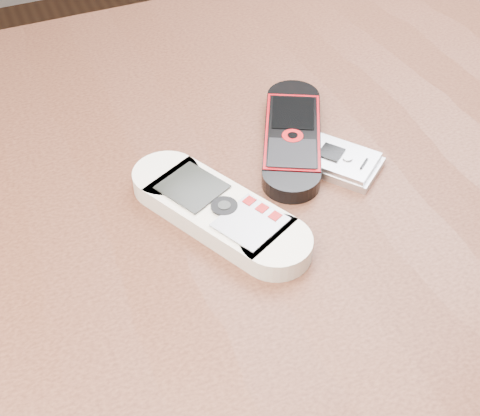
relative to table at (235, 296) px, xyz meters
name	(u,v)px	position (x,y,z in m)	size (l,w,h in m)	color
table	(235,296)	(0.00, 0.00, 0.00)	(1.20, 0.80, 0.75)	black
nokia_white	(218,211)	(-0.01, 0.00, 0.12)	(0.06, 0.18, 0.02)	white
nokia_black_red	(292,136)	(0.09, 0.07, 0.11)	(0.05, 0.17, 0.02)	black
motorola_razr	(333,158)	(0.11, 0.03, 0.11)	(0.05, 0.09, 0.01)	#B9B9BD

